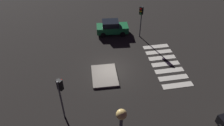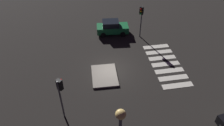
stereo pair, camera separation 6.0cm
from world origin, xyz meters
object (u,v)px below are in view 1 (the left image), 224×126
Objects in this scene: traffic_island at (105,76)px; traffic_light_west at (61,90)px; traffic_light_east at (141,15)px; car_green at (112,27)px.

traffic_island is 0.84× the size of traffic_light_west.
traffic_island is at bearing 1.07° from traffic_light_west.
traffic_island is at bearing -1.50° from traffic_light_east.
traffic_light_west reaches higher than traffic_island.
traffic_island is 0.83× the size of car_green.
traffic_light_east is (-1.52, -3.41, 2.34)m from car_green.
car_green is 1.02× the size of traffic_light_west.
traffic_island is 6.83m from traffic_light_west.
traffic_light_west is at bearing -111.32° from car_green.
car_green is (8.35, -2.22, 0.81)m from traffic_island.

